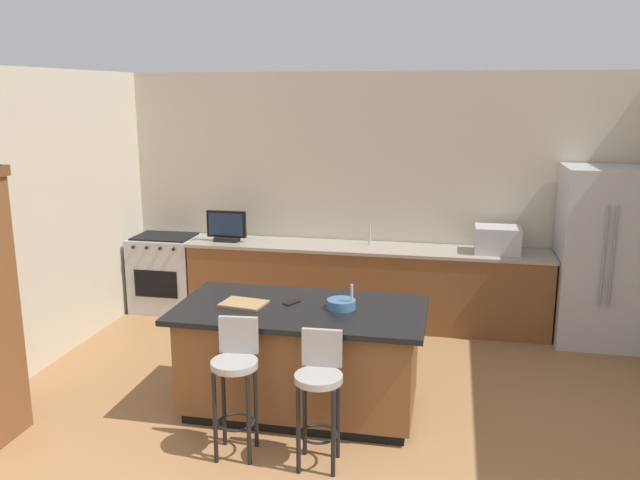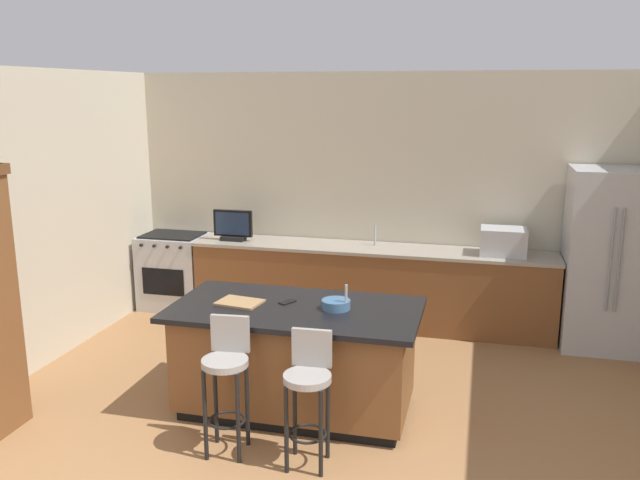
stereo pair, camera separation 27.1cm
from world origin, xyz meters
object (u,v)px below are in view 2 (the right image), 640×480
fruit_bowl (336,304)px  cutting_board (240,302)px  kitchen_island (296,358)px  range_oven (174,271)px  refrigerator (607,260)px  tv_monitor (233,227)px  bar_stool_right (308,387)px  cell_phone (287,302)px  bar_stool_left (227,373)px  tv_remote (332,307)px  microwave (503,242)px

fruit_bowl → cutting_board: 0.81m
kitchen_island → range_oven: size_ratio=2.20×
refrigerator → tv_monitor: bearing=179.7°
kitchen_island → cutting_board: bearing=-177.2°
tv_monitor → bar_stool_right: tv_monitor is taller
range_oven → cell_phone: bearing=-45.4°
tv_monitor → bar_stool_left: size_ratio=0.46×
kitchen_island → bar_stool_right: (0.31, -0.75, 0.12)m
bar_stool_left → cell_phone: size_ratio=6.80×
bar_stool_left → tv_remote: size_ratio=6.00×
bar_stool_left → bar_stool_right: 0.62m
cutting_board → cell_phone: bearing=17.6°
kitchen_island → tv_remote: 0.54m
bar_stool_left → tv_remote: (0.61, 0.77, 0.30)m
range_oven → cutting_board: cutting_board is taller
tv_monitor → cell_phone: size_ratio=3.12×
range_oven → cutting_board: bearing=-52.5°
fruit_bowl → tv_monitor: bearing=128.8°
kitchen_island → microwave: bearing=53.1°
microwave → tv_monitor: (-3.06, -0.05, 0.02)m
bar_stool_left → tv_monitor: bearing=105.4°
tv_monitor → cell_phone: (1.29, -2.08, -0.16)m
refrigerator → bar_stool_right: refrigerator is taller
tv_monitor → microwave: bearing=1.0°
refrigerator → cell_phone: bearing=-143.8°
bar_stool_left → cutting_board: 0.79m
kitchen_island → tv_monitor: bearing=122.6°
range_oven → bar_stool_left: 3.51m
tv_remote → fruit_bowl: bearing=-29.6°
range_oven → tv_remote: (2.50, -2.19, 0.46)m
bar_stool_right → cell_phone: size_ratio=6.51×
microwave → tv_remote: size_ratio=2.82×
kitchen_island → tv_remote: size_ratio=11.94×
fruit_bowl → cell_phone: 0.43m
refrigerator → cutting_board: 3.85m
range_oven → fruit_bowl: (2.53, -2.19, 0.49)m
range_oven → bar_stool_right: bearing=-49.9°
kitchen_island → cutting_board: 0.66m
kitchen_island → tv_monitor: size_ratio=4.34×
refrigerator → bar_stool_right: size_ratio=1.91×
bar_stool_right → tv_remote: 0.86m
range_oven → bar_stool_left: bar_stool_left is taller
tv_remote → cutting_board: 0.78m
fruit_bowl → cell_phone: (-0.43, 0.06, -0.03)m
refrigerator → kitchen_island: bearing=-141.5°
range_oven → cutting_board: (1.72, -2.25, 0.46)m
range_oven → cutting_board: 2.87m
kitchen_island → tv_monitor: tv_monitor is taller
kitchen_island → cell_phone: 0.47m
microwave → fruit_bowl: (-1.34, -2.19, -0.10)m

